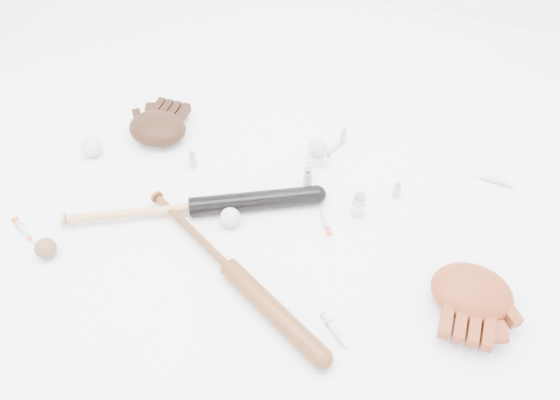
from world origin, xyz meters
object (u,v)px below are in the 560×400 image
(bat_dark, at_px, (192,207))
(glove_dark, at_px, (157,128))
(pedestal, at_px, (317,158))
(bat_wood, at_px, (230,268))

(bat_dark, distance_m, glove_dark, 0.41)
(bat_dark, height_order, pedestal, bat_dark)
(bat_dark, height_order, bat_wood, bat_dark)
(bat_wood, relative_size, pedestal, 11.96)
(glove_dark, distance_m, pedestal, 0.61)
(pedestal, bearing_deg, glove_dark, -171.48)
(bat_dark, distance_m, pedestal, 0.49)
(bat_dark, relative_size, glove_dark, 3.42)
(bat_dark, relative_size, pedestal, 12.77)
(bat_wood, bearing_deg, pedestal, 106.82)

